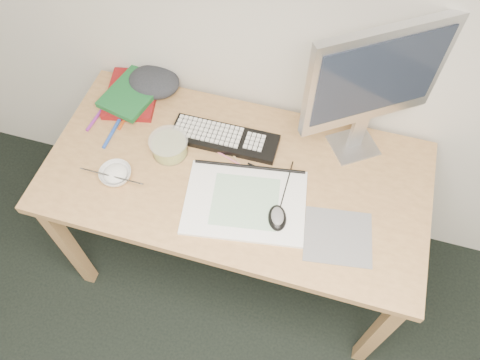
# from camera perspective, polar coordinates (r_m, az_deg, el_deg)

# --- Properties ---
(desk) EXTENTS (1.40, 0.70, 0.75)m
(desk) POSITION_cam_1_polar(r_m,az_deg,el_deg) (1.77, -0.52, -0.72)
(desk) COLOR tan
(desk) RESTS_ON ground
(mousepad) EXTENTS (0.25, 0.24, 0.00)m
(mousepad) POSITION_cam_1_polar(r_m,az_deg,el_deg) (1.61, 11.85, -6.76)
(mousepad) COLOR gray
(mousepad) RESTS_ON desk
(sketchpad) EXTENTS (0.46, 0.36, 0.01)m
(sketchpad) POSITION_cam_1_polar(r_m,az_deg,el_deg) (1.64, 0.63, -2.72)
(sketchpad) COLOR silver
(sketchpad) RESTS_ON desk
(keyboard) EXTENTS (0.41, 0.13, 0.02)m
(keyboard) POSITION_cam_1_polar(r_m,az_deg,el_deg) (1.78, -1.91, 5.09)
(keyboard) COLOR black
(keyboard) RESTS_ON desk
(monitor) EXTENTS (0.41, 0.30, 0.56)m
(monitor) POSITION_cam_1_polar(r_m,az_deg,el_deg) (1.57, 16.15, 11.60)
(monitor) COLOR silver
(monitor) RESTS_ON desk
(mouse) EXTENTS (0.09, 0.11, 0.03)m
(mouse) POSITION_cam_1_polar(r_m,az_deg,el_deg) (1.59, 4.58, -4.44)
(mouse) COLOR black
(mouse) RESTS_ON sketchpad
(rice_bowl) EXTENTS (0.14, 0.14, 0.04)m
(rice_bowl) POSITION_cam_1_polar(r_m,az_deg,el_deg) (1.74, -14.90, 0.65)
(rice_bowl) COLOR silver
(rice_bowl) RESTS_ON desk
(chopsticks) EXTENTS (0.23, 0.02, 0.02)m
(chopsticks) POSITION_cam_1_polar(r_m,az_deg,el_deg) (1.71, -15.40, 0.45)
(chopsticks) COLOR silver
(chopsticks) RESTS_ON rice_bowl
(fruit_tub) EXTENTS (0.17, 0.17, 0.07)m
(fruit_tub) POSITION_cam_1_polar(r_m,az_deg,el_deg) (1.75, -8.62, 4.11)
(fruit_tub) COLOR #DEB34E
(fruit_tub) RESTS_ON desk
(book_red) EXTENTS (0.25, 0.30, 0.03)m
(book_red) POSITION_cam_1_polar(r_m,az_deg,el_deg) (1.98, -13.00, 10.17)
(book_red) COLOR maroon
(book_red) RESTS_ON desk
(book_green) EXTENTS (0.23, 0.28, 0.02)m
(book_green) POSITION_cam_1_polar(r_m,az_deg,el_deg) (1.95, -12.98, 10.30)
(book_green) COLOR #175D2A
(book_green) RESTS_ON book_red
(cloth_lump) EXTENTS (0.19, 0.17, 0.07)m
(cloth_lump) POSITION_cam_1_polar(r_m,az_deg,el_deg) (1.97, -10.46, 11.68)
(cloth_lump) COLOR #222429
(cloth_lump) RESTS_ON desk
(pencil_pink) EXTENTS (0.17, 0.06, 0.01)m
(pencil_pink) POSITION_cam_1_polar(r_m,az_deg,el_deg) (1.74, -1.72, 2.85)
(pencil_pink) COLOR #DB6D8E
(pencil_pink) RESTS_ON desk
(pencil_tan) EXTENTS (0.13, 0.12, 0.01)m
(pencil_tan) POSITION_cam_1_polar(r_m,az_deg,el_deg) (1.72, 0.20, 1.69)
(pencil_tan) COLOR tan
(pencil_tan) RESTS_ON desk
(pencil_black) EXTENTS (0.19, 0.05, 0.01)m
(pencil_black) POSITION_cam_1_polar(r_m,az_deg,el_deg) (1.70, 3.79, 0.73)
(pencil_black) COLOR black
(pencil_black) RESTS_ON desk
(marker_blue) EXTENTS (0.01, 0.15, 0.01)m
(marker_blue) POSITION_cam_1_polar(r_m,az_deg,el_deg) (1.87, -15.37, 5.51)
(marker_blue) COLOR blue
(marker_blue) RESTS_ON desk
(marker_orange) EXTENTS (0.01, 0.12, 0.01)m
(marker_orange) POSITION_cam_1_polar(r_m,az_deg,el_deg) (1.91, -13.76, 7.42)
(marker_orange) COLOR #C44C17
(marker_orange) RESTS_ON desk
(marker_purple) EXTENTS (0.03, 0.14, 0.01)m
(marker_purple) POSITION_cam_1_polar(r_m,az_deg,el_deg) (1.94, -17.15, 7.26)
(marker_purple) COLOR purple
(marker_purple) RESTS_ON desk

